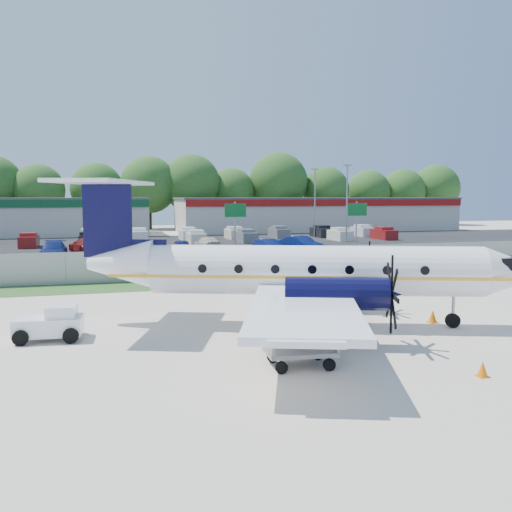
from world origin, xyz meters
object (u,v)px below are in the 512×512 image
object	(u,v)px
baggage_cart_near	(300,350)
baggage_cart_far	(291,333)
pushback_tug	(52,323)
aircraft	(305,270)

from	to	relation	value
baggage_cart_near	baggage_cart_far	xyz separation A→B (m)	(0.47, 2.26, 0.02)
pushback_tug	baggage_cart_near	size ratio (longest dim) A/B	1.11
aircraft	baggage_cart_near	distance (m)	6.18
aircraft	baggage_cart_near	size ratio (longest dim) A/B	8.64
baggage_cart_near	aircraft	bearing A→B (deg)	68.09
pushback_tug	baggage_cart_near	distance (m)	9.87
aircraft	pushback_tug	size ratio (longest dim) A/B	7.76
aircraft	baggage_cart_near	bearing A→B (deg)	-111.91
baggage_cart_far	aircraft	bearing A→B (deg)	61.68
pushback_tug	baggage_cart_near	xyz separation A→B (m)	(7.91, -5.89, -0.09)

